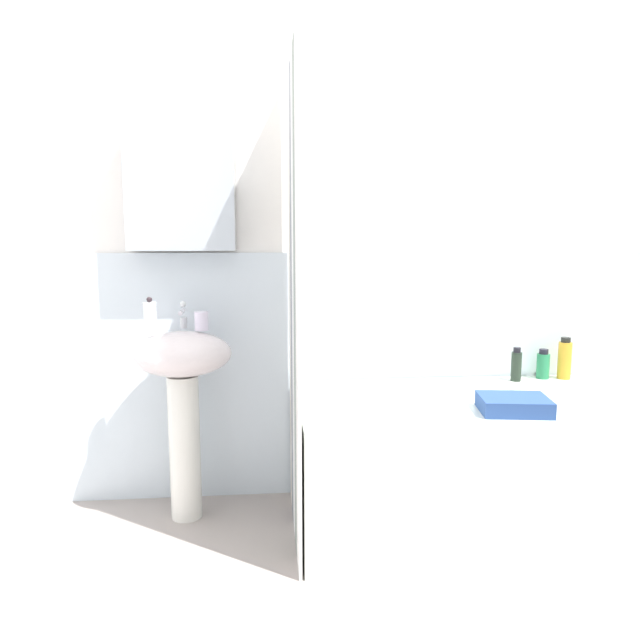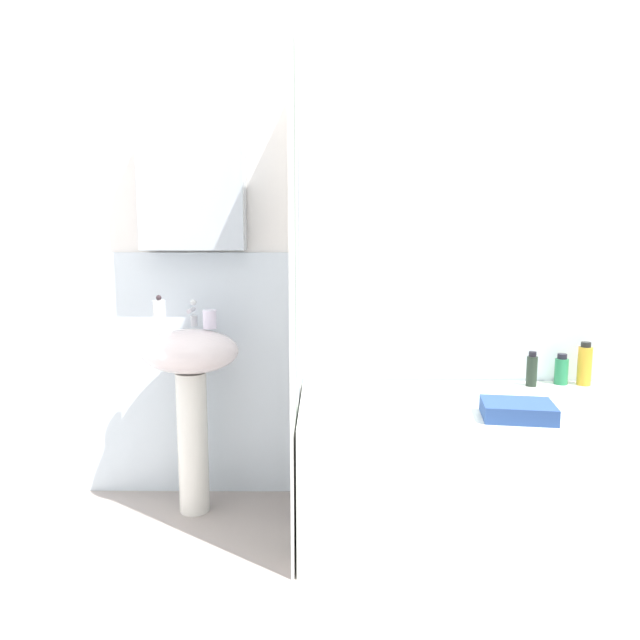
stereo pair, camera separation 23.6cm
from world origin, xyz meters
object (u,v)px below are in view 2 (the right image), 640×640
toothbrush_cup (210,319)px  lotion_bottle (585,365)px  bathtub (466,468)px  sink (191,379)px  towel_folded (518,410)px  body_wash_bottle (532,370)px  conditioner_bottle (561,370)px  soap_dispenser (159,315)px

toothbrush_cup → lotion_bottle: bearing=3.0°
lotion_bottle → toothbrush_cup: bearing=-177.0°
bathtub → lotion_bottle: size_ratio=6.96×
sink → towel_folded: size_ratio=3.22×
bathtub → towel_folded: 0.41m
toothbrush_cup → bathtub: toothbrush_cup is taller
body_wash_bottle → bathtub: bearing=-142.1°
lotion_bottle → towel_folded: bearing=-133.0°
sink → conditioner_bottle: 1.74m
sink → bathtub: sink is taller
soap_dispenser → toothbrush_cup: size_ratio=1.87×
lotion_bottle → conditioner_bottle: size_ratio=1.41×
bathtub → towel_folded: bearing=-57.1°
toothbrush_cup → towel_folded: (1.27, -0.42, -0.29)m
body_wash_bottle → towel_folded: body_wash_bottle is taller
conditioner_bottle → towel_folded: conditioner_bottle is taller
sink → toothbrush_cup: size_ratio=10.24×
conditioner_bottle → soap_dispenser: bearing=-175.1°
sink → lotion_bottle: size_ratio=4.20×
lotion_bottle → towel_folded: lotion_bottle is taller
bathtub → toothbrush_cup: bearing=169.4°
lotion_bottle → body_wash_bottle: 0.26m
sink → soap_dispenser: (-0.12, -0.03, 0.30)m
toothbrush_cup → conditioner_bottle: toothbrush_cup is taller
bathtub → body_wash_bottle: body_wash_bottle is taller
soap_dispenser → toothbrush_cup: bearing=14.1°
lotion_bottle → body_wash_bottle: (-0.26, -0.02, -0.02)m
soap_dispenser → bathtub: (1.35, -0.16, -0.64)m
sink → towel_folded: bearing=-16.3°
soap_dispenser → lotion_bottle: (1.96, 0.14, -0.26)m
towel_folded → body_wash_bottle: bearing=65.6°
soap_dispenser → body_wash_bottle: 1.73m
bathtub → conditioner_bottle: size_ratio=9.79×
soap_dispenser → bathtub: 1.50m
toothbrush_cup → lotion_bottle: toothbrush_cup is taller
sink → soap_dispenser: soap_dispenser is taller
lotion_bottle → body_wash_bottle: lotion_bottle is taller
conditioner_bottle → body_wash_bottle: size_ratio=0.89×
towel_folded → soap_dispenser: bearing=166.0°
soap_dispenser → lotion_bottle: size_ratio=0.77×
sink → toothbrush_cup: (0.09, 0.03, 0.27)m
sink → body_wash_bottle: bearing=3.4°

